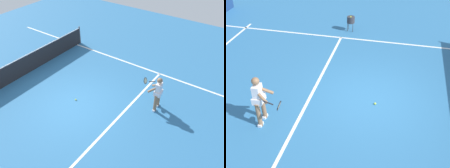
# 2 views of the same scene
# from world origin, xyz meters

# --- Properties ---
(ground_plane) EXTENTS (24.08, 24.08, 0.00)m
(ground_plane) POSITION_xyz_m (0.00, 0.00, 0.00)
(ground_plane) COLOR teal
(service_line_marking) EXTENTS (8.52, 0.10, 0.01)m
(service_line_marking) POSITION_xyz_m (0.00, -1.97, 0.00)
(service_line_marking) COLOR white
(service_line_marking) RESTS_ON ground
(sideline_right_marking) EXTENTS (0.10, 16.52, 0.01)m
(sideline_right_marking) POSITION_xyz_m (4.26, 0.00, 0.00)
(sideline_right_marking) COLOR white
(sideline_right_marking) RESTS_ON ground
(court_net) EXTENTS (9.20, 0.08, 1.08)m
(court_net) POSITION_xyz_m (0.00, 3.61, 0.51)
(court_net) COLOR #4C4C51
(court_net) RESTS_ON ground
(tennis_player) EXTENTS (0.75, 0.97, 1.55)m
(tennis_player) POSITION_xyz_m (1.83, -2.94, 0.85)
(tennis_player) COLOR #8C6647
(tennis_player) RESTS_ON ground
(tennis_ball_mid) EXTENTS (0.07, 0.07, 0.07)m
(tennis_ball_mid) POSITION_xyz_m (0.26, 0.17, 0.03)
(tennis_ball_mid) COLOR #D1E533
(tennis_ball_mid) RESTS_ON ground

